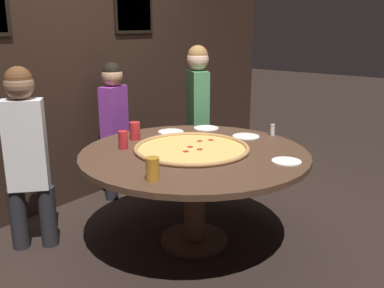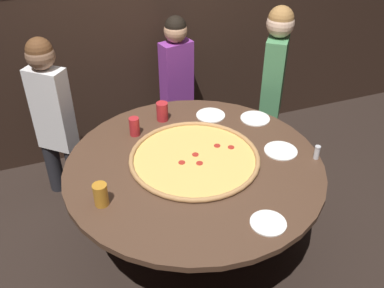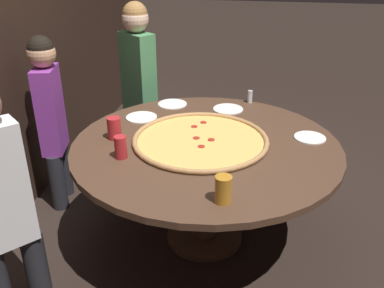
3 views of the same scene
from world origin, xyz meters
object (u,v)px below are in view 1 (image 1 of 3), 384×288
giant_pizza (192,148)px  condiment_shaker (273,130)px  white_plate_beside_cup (246,136)px  diner_centre_back (114,122)px  drink_cup_front_edge (135,131)px  white_plate_right_side (206,128)px  white_plate_left_side (286,161)px  dining_table (194,167)px  white_plate_far_back (171,132)px  diner_side_left (26,149)px  diner_far_left (198,109)px  drink_cup_near_right (153,169)px  drink_cup_by_shaker (123,140)px

giant_pizza → condiment_shaker: condiment_shaker is taller
white_plate_beside_cup → diner_centre_back: (-0.31, 1.26, -0.00)m
drink_cup_front_edge → white_plate_right_side: 0.70m
white_plate_beside_cup → condiment_shaker: condiment_shaker is taller
drink_cup_front_edge → white_plate_left_side: drink_cup_front_edge is taller
dining_table → white_plate_far_back: (0.33, 0.51, 0.12)m
diner_centre_back → diner_side_left: bearing=0.4°
white_plate_left_side → diner_side_left: (-0.99, 1.56, 0.03)m
diner_far_left → diner_centre_back: 0.84m
drink_cup_near_right → white_plate_beside_cup: bearing=4.5°
drink_cup_by_shaker → condiment_shaker: (1.05, -0.69, -0.02)m
white_plate_far_back → condiment_shaker: (0.44, -0.74, 0.05)m
white_plate_far_back → diner_far_left: bearing=17.8°
dining_table → drink_cup_front_edge: (-0.03, 0.58, 0.19)m
white_plate_far_back → diner_side_left: diner_side_left is taller
diner_far_left → diner_centre_back: size_ratio=1.11×
dining_table → giant_pizza: 0.14m
giant_pizza → white_plate_beside_cup: 0.59m
drink_cup_front_edge → white_plate_beside_cup: size_ratio=0.64×
drink_cup_front_edge → drink_cup_by_shaker: bearing=-153.0°
diner_side_left → dining_table: bearing=172.1°
drink_cup_by_shaker → white_plate_far_back: size_ratio=0.62×
white_plate_left_side → diner_centre_back: size_ratio=0.15×
white_plate_left_side → diner_far_left: diner_far_left is taller
diner_centre_back → giant_pizza: bearing=63.6°
diner_far_left → white_plate_beside_cup: bearing=10.7°
drink_cup_near_right → diner_centre_back: size_ratio=0.11×
dining_table → drink_cup_near_right: 0.68m
white_plate_beside_cup → white_plate_right_side: 0.43m
condiment_shaker → diner_far_left: bearing=77.6°
drink_cup_near_right → white_plate_far_back: (0.96, 0.69, -0.07)m
drink_cup_near_right → white_plate_right_side: size_ratio=0.64×
dining_table → white_plate_left_side: size_ratio=8.36×
giant_pizza → condiment_shaker: (0.75, -0.27, 0.04)m
giant_pizza → drink_cup_front_edge: (-0.05, 0.55, 0.06)m
giant_pizza → white_plate_left_side: size_ratio=4.28×
drink_cup_front_edge → white_plate_far_back: size_ratio=0.65×
dining_table → white_plate_left_side: (0.19, -0.65, 0.12)m
drink_cup_by_shaker → drink_cup_front_edge: bearing=27.0°
diner_side_left → diner_centre_back: bearing=-125.1°
white_plate_beside_cup → white_plate_left_side: bearing=-125.6°
dining_table → white_plate_far_back: size_ratio=7.61×
white_plate_far_back → diner_centre_back: (-0.05, 0.67, -0.00)m
drink_cup_near_right → white_plate_beside_cup: (1.23, 0.10, -0.07)m
white_plate_left_side → diner_centre_back: diner_centre_back is taller
dining_table → diner_side_left: size_ratio=1.23×
drink_cup_near_right → diner_centre_back: bearing=56.1°
dining_table → diner_far_left: (0.98, 0.72, 0.20)m
white_plate_beside_cup → white_plate_right_side: size_ratio=1.01×
diner_centre_back → drink_cup_near_right: bearing=42.7°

